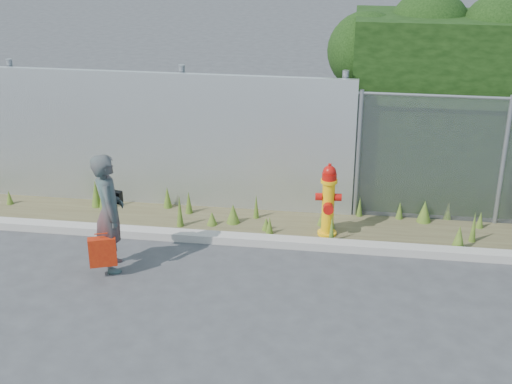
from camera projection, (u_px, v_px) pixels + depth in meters
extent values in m
plane|color=#3A3A3D|center=(264.00, 313.00, 8.72)|extent=(80.00, 80.00, 0.00)
cube|color=#A49C94|center=(280.00, 242.00, 10.34)|extent=(16.00, 0.22, 0.12)
cube|color=brown|center=(285.00, 227.00, 10.90)|extent=(16.00, 1.20, 0.01)
cone|color=#42601C|center=(103.00, 195.00, 11.40)|extent=(0.17, 0.17, 0.54)
cone|color=#42601C|center=(270.00, 226.00, 10.63)|extent=(0.12, 0.12, 0.29)
cone|color=#42601C|center=(256.00, 207.00, 11.11)|extent=(0.09, 0.09, 0.41)
cone|color=#42601C|center=(167.00, 198.00, 11.49)|extent=(0.15, 0.15, 0.36)
cone|color=#42601C|center=(424.00, 212.00, 11.00)|extent=(0.23, 0.23, 0.36)
cone|color=#42601C|center=(189.00, 203.00, 11.28)|extent=(0.12, 0.12, 0.38)
cone|color=#42601C|center=(328.00, 214.00, 10.75)|extent=(0.22, 0.22, 0.50)
cone|color=#42601C|center=(400.00, 211.00, 11.11)|extent=(0.12, 0.12, 0.29)
cone|color=#42601C|center=(9.00, 198.00, 11.63)|extent=(0.12, 0.12, 0.25)
cone|color=#42601C|center=(459.00, 239.00, 10.14)|extent=(0.21, 0.21, 0.38)
cone|color=#42601C|center=(360.00, 207.00, 11.19)|extent=(0.10, 0.10, 0.34)
cone|color=#42601C|center=(332.00, 229.00, 10.36)|extent=(0.09, 0.09, 0.44)
cone|color=#42601C|center=(212.00, 219.00, 10.92)|extent=(0.17, 0.17, 0.22)
cone|color=#42601C|center=(266.00, 225.00, 10.76)|extent=(0.14, 0.14, 0.21)
cone|color=#42601C|center=(480.00, 221.00, 10.81)|extent=(0.12, 0.12, 0.27)
cone|color=#42601C|center=(233.00, 214.00, 10.97)|extent=(0.22, 0.22, 0.32)
cone|color=#42601C|center=(321.00, 219.00, 10.91)|extent=(0.13, 0.13, 0.23)
cone|color=#42601C|center=(180.00, 212.00, 10.82)|extent=(0.11, 0.11, 0.51)
cone|color=#42601C|center=(474.00, 228.00, 10.35)|extent=(0.10, 0.10, 0.48)
cone|color=#42601C|center=(96.00, 194.00, 11.51)|extent=(0.17, 0.17, 0.46)
cone|color=#42601C|center=(448.00, 211.00, 11.10)|extent=(0.13, 0.13, 0.30)
cube|color=#B2B5B9|center=(89.00, 137.00, 11.44)|extent=(8.50, 0.08, 2.20)
cylinder|color=gray|center=(18.00, 128.00, 11.70)|extent=(0.10, 0.10, 2.30)
cylinder|color=gray|center=(184.00, 136.00, 11.33)|extent=(0.10, 0.10, 2.30)
cylinder|color=gray|center=(342.00, 144.00, 11.00)|extent=(0.10, 0.10, 2.30)
cylinder|color=gray|center=(358.00, 155.00, 10.91)|extent=(0.07, 0.07, 2.05)
cylinder|color=gray|center=(503.00, 162.00, 10.63)|extent=(0.07, 0.07, 2.05)
sphere|color=black|center=(367.00, 51.00, 11.16)|extent=(1.25, 1.25, 1.25)
sphere|color=black|center=(429.00, 32.00, 11.22)|extent=(1.31, 1.31, 1.31)
sphere|color=black|center=(499.00, 32.00, 10.81)|extent=(1.18, 1.18, 1.18)
cylinder|color=#FFB80D|center=(327.00, 233.00, 10.65)|extent=(0.28, 0.28, 0.06)
cylinder|color=#FFB80D|center=(328.00, 209.00, 10.49)|extent=(0.18, 0.18, 0.86)
cylinder|color=#FFB80D|center=(329.00, 181.00, 10.32)|extent=(0.24, 0.24, 0.05)
cylinder|color=#B20F0A|center=(329.00, 176.00, 10.29)|extent=(0.21, 0.21, 0.10)
sphere|color=#B20F0A|center=(330.00, 172.00, 10.26)|extent=(0.19, 0.19, 0.19)
cylinder|color=#B20F0A|center=(330.00, 165.00, 10.22)|extent=(0.05, 0.05, 0.05)
cylinder|color=#B20F0A|center=(319.00, 196.00, 10.44)|extent=(0.10, 0.11, 0.11)
cylinder|color=#B20F0A|center=(338.00, 198.00, 10.40)|extent=(0.10, 0.11, 0.11)
cylinder|color=#B20F0A|center=(328.00, 208.00, 10.34)|extent=(0.15, 0.12, 0.15)
imported|color=#106561|center=(109.00, 213.00, 9.45)|extent=(0.58, 0.70, 1.65)
cube|color=#9E1809|center=(103.00, 252.00, 9.38)|extent=(0.36, 0.13, 0.40)
cylinder|color=#9E1809|center=(101.00, 234.00, 9.28)|extent=(0.17, 0.02, 0.02)
cube|color=black|center=(114.00, 197.00, 9.58)|extent=(0.22, 0.09, 0.17)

